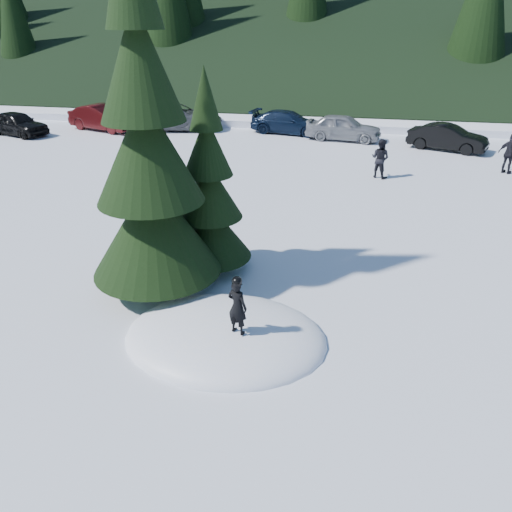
% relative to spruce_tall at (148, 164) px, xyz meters
% --- Properties ---
extents(ground, '(200.00, 200.00, 0.00)m').
position_rel_spruce_tall_xyz_m(ground, '(2.20, -1.80, -3.32)').
color(ground, white).
rests_on(ground, ground).
extents(snow_mound, '(4.48, 3.52, 0.96)m').
position_rel_spruce_tall_xyz_m(snow_mound, '(2.20, -1.80, -3.32)').
color(snow_mound, white).
rests_on(snow_mound, ground).
extents(spruce_tall, '(3.20, 3.20, 8.60)m').
position_rel_spruce_tall_xyz_m(spruce_tall, '(0.00, 0.00, 0.00)').
color(spruce_tall, black).
rests_on(spruce_tall, ground).
extents(spruce_short, '(2.20, 2.20, 5.37)m').
position_rel_spruce_tall_xyz_m(spruce_short, '(1.00, 1.40, -1.22)').
color(spruce_short, black).
rests_on(spruce_short, ground).
extents(child_skier, '(0.53, 0.44, 1.22)m').
position_rel_spruce_tall_xyz_m(child_skier, '(2.58, -2.19, -2.23)').
color(child_skier, black).
rests_on(child_skier, snow_mound).
extents(adult_0, '(1.02, 0.95, 1.68)m').
position_rel_spruce_tall_xyz_m(adult_0, '(5.77, 11.17, -2.48)').
color(adult_0, black).
rests_on(adult_0, ground).
extents(adult_1, '(1.08, 0.97, 1.77)m').
position_rel_spruce_tall_xyz_m(adult_1, '(11.40, 12.90, -2.44)').
color(adult_1, black).
rests_on(adult_1, ground).
extents(car_0, '(4.28, 2.74, 1.36)m').
position_rel_spruce_tall_xyz_m(car_0, '(-14.80, 15.73, -2.64)').
color(car_0, black).
rests_on(car_0, ground).
extents(car_1, '(4.80, 2.94, 1.49)m').
position_rel_spruce_tall_xyz_m(car_1, '(-10.48, 17.98, -2.57)').
color(car_1, '#36090B').
rests_on(car_1, ground).
extents(car_2, '(5.95, 3.63, 1.54)m').
position_rel_spruce_tall_xyz_m(car_2, '(-6.18, 19.04, -2.55)').
color(car_2, '#44464A').
rests_on(car_2, ground).
extents(car_3, '(4.72, 2.58, 1.30)m').
position_rel_spruce_tall_xyz_m(car_3, '(0.66, 19.30, -2.67)').
color(car_3, black).
rests_on(car_3, ground).
extents(car_4, '(4.37, 2.23, 1.43)m').
position_rel_spruce_tall_xyz_m(car_4, '(3.95, 18.12, -2.61)').
color(car_4, gray).
rests_on(car_4, ground).
extents(car_5, '(4.20, 2.76, 1.31)m').
position_rel_spruce_tall_xyz_m(car_5, '(9.37, 16.85, -2.67)').
color(car_5, black).
rests_on(car_5, ground).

